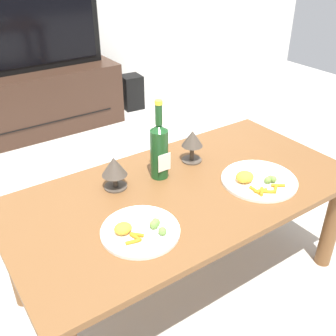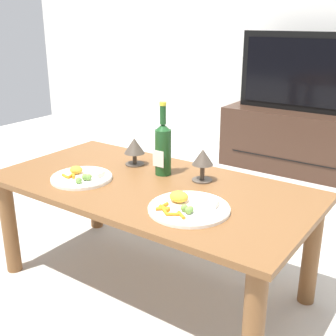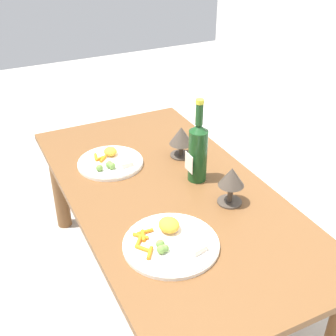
{
  "view_description": "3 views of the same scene",
  "coord_description": "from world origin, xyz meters",
  "px_view_note": "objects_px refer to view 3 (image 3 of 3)",
  "views": [
    {
      "loc": [
        -0.77,
        -1.01,
        1.33
      ],
      "look_at": [
        -0.02,
        0.08,
        0.55
      ],
      "focal_mm": 42.13,
      "sensor_mm": 36.0,
      "label": 1
    },
    {
      "loc": [
        1.03,
        -1.33,
        1.15
      ],
      "look_at": [
        0.04,
        0.07,
        0.55
      ],
      "focal_mm": 46.19,
      "sensor_mm": 36.0,
      "label": 2
    },
    {
      "loc": [
        1.21,
        -0.6,
        1.4
      ],
      "look_at": [
        -0.05,
        0.02,
        0.56
      ],
      "focal_mm": 47.76,
      "sensor_mm": 36.0,
      "label": 3
    }
  ],
  "objects_px": {
    "dinner_plate_left": "(111,162)",
    "dinner_plate_right": "(171,242)",
    "wine_bottle": "(198,150)",
    "dining_table": "(169,209)",
    "goblet_right": "(231,179)",
    "goblet_left": "(181,137)"
  },
  "relations": [
    {
      "from": "wine_bottle",
      "to": "goblet_right",
      "type": "bearing_deg",
      "value": 8.66
    },
    {
      "from": "goblet_left",
      "to": "dinner_plate_right",
      "type": "height_order",
      "value": "goblet_left"
    },
    {
      "from": "wine_bottle",
      "to": "goblet_right",
      "type": "relative_size",
      "value": 2.3
    },
    {
      "from": "dinner_plate_left",
      "to": "dinner_plate_right",
      "type": "relative_size",
      "value": 0.88
    },
    {
      "from": "goblet_right",
      "to": "dinner_plate_right",
      "type": "height_order",
      "value": "goblet_right"
    },
    {
      "from": "goblet_left",
      "to": "wine_bottle",
      "type": "bearing_deg",
      "value": -8.66
    },
    {
      "from": "wine_bottle",
      "to": "dinner_plate_right",
      "type": "bearing_deg",
      "value": -40.89
    },
    {
      "from": "dinner_plate_left",
      "to": "dining_table",
      "type": "bearing_deg",
      "value": 24.96
    },
    {
      "from": "dining_table",
      "to": "wine_bottle",
      "type": "bearing_deg",
      "value": 101.9
    },
    {
      "from": "wine_bottle",
      "to": "dinner_plate_left",
      "type": "bearing_deg",
      "value": -133.68
    },
    {
      "from": "wine_bottle",
      "to": "dinner_plate_right",
      "type": "height_order",
      "value": "wine_bottle"
    },
    {
      "from": "dining_table",
      "to": "dinner_plate_right",
      "type": "xyz_separation_m",
      "value": [
        0.27,
        -0.13,
        0.09
      ]
    },
    {
      "from": "goblet_left",
      "to": "dinner_plate_right",
      "type": "xyz_separation_m",
      "value": [
        0.48,
        -0.29,
        -0.07
      ]
    },
    {
      "from": "dinner_plate_left",
      "to": "wine_bottle",
      "type": "bearing_deg",
      "value": 46.32
    },
    {
      "from": "wine_bottle",
      "to": "dining_table",
      "type": "bearing_deg",
      "value": -78.1
    },
    {
      "from": "wine_bottle",
      "to": "dinner_plate_right",
      "type": "relative_size",
      "value": 1.09
    },
    {
      "from": "goblet_left",
      "to": "dinner_plate_left",
      "type": "distance_m",
      "value": 0.3
    },
    {
      "from": "wine_bottle",
      "to": "dinner_plate_left",
      "type": "height_order",
      "value": "wine_bottle"
    },
    {
      "from": "dinner_plate_right",
      "to": "dinner_plate_left",
      "type": "bearing_deg",
      "value": -179.95
    },
    {
      "from": "goblet_right",
      "to": "dinner_plate_left",
      "type": "xyz_separation_m",
      "value": [
        -0.43,
        -0.29,
        -0.08
      ]
    },
    {
      "from": "wine_bottle",
      "to": "goblet_right",
      "type": "distance_m",
      "value": 0.19
    },
    {
      "from": "goblet_left",
      "to": "goblet_right",
      "type": "relative_size",
      "value": 0.93
    }
  ]
}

